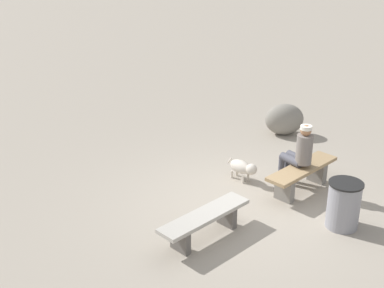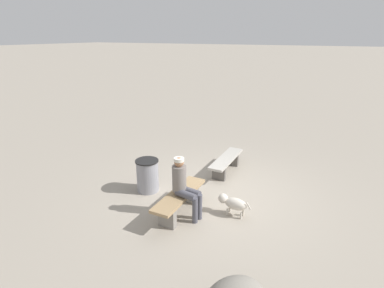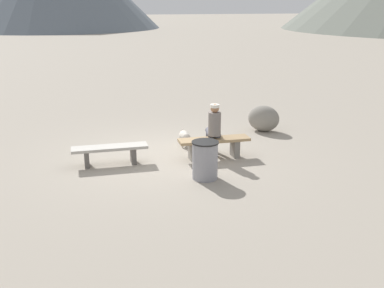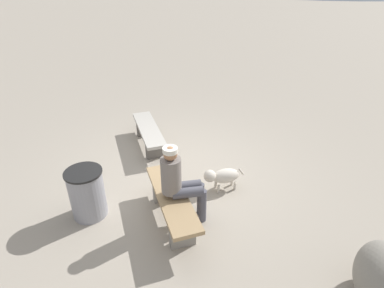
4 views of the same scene
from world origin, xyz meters
name	(u,v)px [view 1 (image 1 of 4)]	position (x,y,z in m)	size (l,w,h in m)	color
ground	(242,205)	(0.00, 0.00, -0.03)	(210.00, 210.00, 0.06)	#9E9384
bench_left	(205,220)	(-1.22, -0.31, 0.31)	(1.66, 0.41, 0.42)	#605B56
bench_right	(302,174)	(1.12, -0.41, 0.33)	(1.64, 0.44, 0.47)	gray
seated_person	(299,152)	(1.14, -0.30, 0.72)	(0.36, 0.64, 1.27)	slate
dog	(243,167)	(0.65, 0.57, 0.27)	(0.26, 0.72, 0.42)	beige
trash_bin	(344,205)	(0.60, -1.58, 0.39)	(0.55, 0.55, 0.78)	gray
boulder	(284,119)	(3.07, 1.48, 0.36)	(0.87, 0.59, 0.72)	gray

